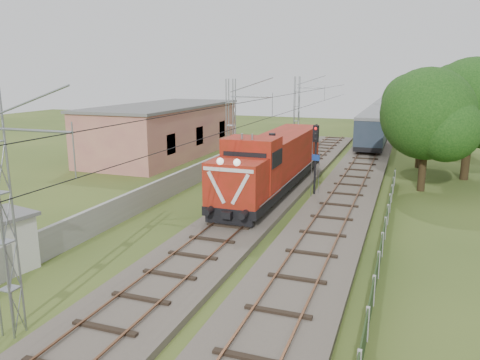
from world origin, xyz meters
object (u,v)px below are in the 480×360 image
at_px(locomotive, 274,161).
at_px(coach_rake, 392,102).
at_px(signal_post, 316,148).
at_px(relay_hut, 0,242).

xyz_separation_m(locomotive, coach_rake, (5.00, 71.54, 0.14)).
distance_m(signal_post, relay_hut, 19.60).
bearing_deg(relay_hut, signal_post, 57.82).
xyz_separation_m(signal_post, relay_hut, (-10.38, -16.49, -2.19)).
relative_size(coach_rake, relay_hut, 37.85).
xyz_separation_m(coach_rake, signal_post, (-2.02, -71.86, 1.02)).
bearing_deg(signal_post, relay_hut, -122.18).
relative_size(locomotive, signal_post, 3.54).
distance_m(locomotive, signal_post, 3.21).
xyz_separation_m(locomotive, signal_post, (2.98, -0.32, 1.16)).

